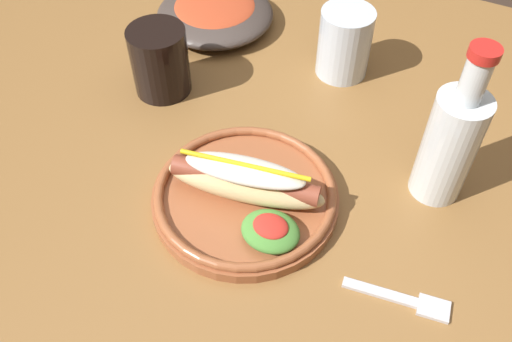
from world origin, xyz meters
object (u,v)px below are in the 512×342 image
fork (405,300)px  soda_cup (159,61)px  glass_bottle (451,142)px  hot_dog_plate (246,193)px  water_cup (344,43)px  side_bowl (215,13)px

fork → soda_cup: bearing=149.5°
fork → glass_bottle: size_ratio=0.54×
hot_dog_plate → water_cup: size_ratio=2.21×
fork → soda_cup: size_ratio=1.17×
hot_dog_plate → fork: size_ratio=1.95×
hot_dog_plate → fork: (0.22, -0.04, -0.02)m
side_bowl → water_cup: bearing=-4.6°
fork → glass_bottle: bearing=87.0°
glass_bottle → hot_dog_plate: bearing=-146.8°
soda_cup → hot_dog_plate: bearing=-33.0°
fork → side_bowl: size_ratio=0.61×
soda_cup → side_bowl: soda_cup is taller
fork → side_bowl: side_bowl is taller
soda_cup → water_cup: 0.28m
hot_dog_plate → fork: hot_dog_plate is taller
fork → water_cup: water_cup is taller
hot_dog_plate → glass_bottle: bearing=33.2°
soda_cup → fork: bearing=-22.6°
glass_bottle → side_bowl: 0.48m
soda_cup → glass_bottle: bearing=-1.0°
water_cup → side_bowl: bearing=175.4°
hot_dog_plate → glass_bottle: (0.21, 0.13, 0.06)m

